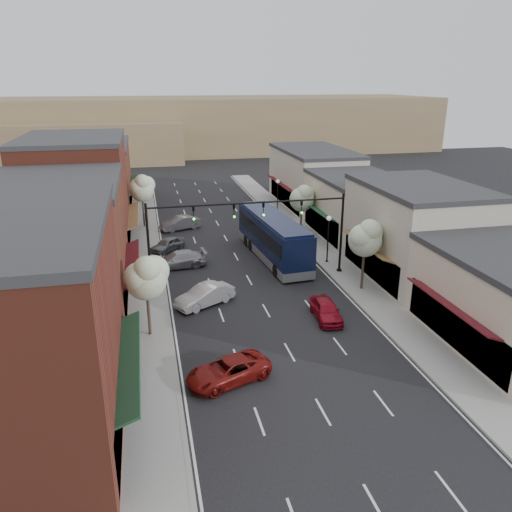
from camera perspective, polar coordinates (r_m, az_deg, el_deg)
ground at (r=34.69m, az=1.97°, el=-7.66°), size 160.00×160.00×0.00m
sidewalk_left at (r=50.83m, az=-12.59°, el=0.97°), size 2.80×73.00×0.15m
sidewalk_right at (r=53.39m, az=5.71°, el=2.25°), size 2.80×73.00×0.15m
curb_left at (r=50.84m, az=-11.02°, el=1.08°), size 0.25×73.00×0.17m
curb_right at (r=52.98m, az=4.27°, el=2.15°), size 0.25×73.00×0.17m
bldg_left_near at (r=25.10m, az=-26.11°, el=-7.83°), size 10.14×14.10×10.40m
bldg_left_midnear at (r=38.05m, az=-21.62°, el=1.02°), size 10.14×14.10×9.40m
bldg_left_midfar at (r=51.29m, az=-19.62°, el=6.65°), size 10.14×14.10×10.90m
bldg_left_far at (r=67.15m, az=-18.08°, el=8.55°), size 10.14×18.10×8.40m
bldg_right_midnear at (r=43.53m, az=17.73°, el=2.66°), size 9.14×12.10×7.90m
bldg_right_midfar at (r=54.00m, az=11.36°, el=5.56°), size 9.14×12.10×6.40m
bldg_right_far at (r=66.63m, az=6.56°, el=8.86°), size 9.14×16.10×7.40m
hill_far at (r=120.49m, az=-9.19°, el=14.60°), size 120.00×30.00×12.00m
hill_near at (r=109.80m, az=-22.07°, el=11.95°), size 50.00×20.00×8.00m
signal_mast_right at (r=41.71m, az=6.77°, el=3.78°), size 8.22×0.46×7.00m
signal_mast_left at (r=39.52m, az=-8.83°, el=2.80°), size 8.22×0.46×7.00m
tree_right_near at (r=39.18m, az=12.47°, el=2.15°), size 2.85×2.65×5.95m
tree_right_far at (r=53.69m, az=5.31°, el=6.69°), size 2.85×2.65×5.43m
tree_left_near at (r=31.95m, az=-12.40°, el=-2.28°), size 2.85×2.65×5.69m
tree_left_far at (r=56.89m, az=-12.89°, el=7.64°), size 2.85×2.65×6.13m
lamp_post_near at (r=45.15m, az=8.26°, el=2.80°), size 0.44×0.44×4.44m
lamp_post_far at (r=61.29m, az=2.48°, el=7.41°), size 0.44×0.44×4.44m
coach_bus at (r=46.25m, az=1.97°, el=2.21°), size 3.96×13.38×4.03m
red_hatchback at (r=35.29m, az=8.00°, el=-6.09°), size 1.94×4.19×1.39m
parked_car_a at (r=28.29m, az=-3.20°, el=-12.94°), size 5.25×3.71×1.33m
parked_car_b at (r=37.18m, az=-5.86°, el=-4.52°), size 4.79×3.64×1.51m
parked_car_c at (r=44.81m, az=-8.91°, el=-0.42°), size 5.25×2.59×1.47m
parked_car_d at (r=49.37m, az=-10.07°, el=1.31°), size 3.92×3.81×1.33m
parked_car_e at (r=56.27m, az=-8.68°, el=3.73°), size 4.79×3.00×1.49m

